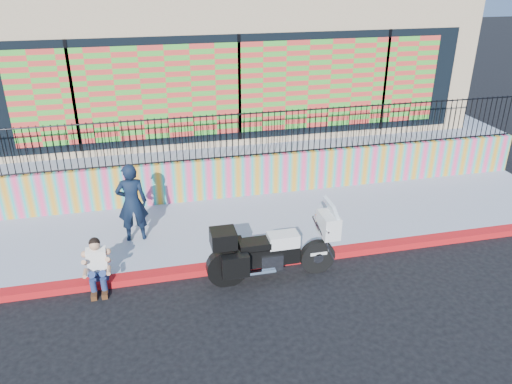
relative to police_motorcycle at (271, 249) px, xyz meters
name	(u,v)px	position (x,y,z in m)	size (l,w,h in m)	color
ground	(279,263)	(0.32, 0.50, -0.69)	(90.00, 90.00, 0.00)	black
red_curb	(279,260)	(0.32, 0.50, -0.61)	(16.00, 0.30, 0.15)	red
sidewalk	(261,224)	(0.32, 2.15, -0.61)	(16.00, 3.00, 0.15)	#949AB2
mural_wall	(247,176)	(0.32, 3.75, 0.01)	(16.00, 0.20, 1.10)	#F74179
metal_fence	(247,135)	(0.32, 3.75, 1.16)	(15.80, 0.04, 1.20)	black
elevated_platform	(217,124)	(0.32, 8.85, -0.06)	(16.00, 10.00, 1.25)	#949AB2
storefront_building	(215,50)	(0.32, 8.63, 2.56)	(14.00, 8.06, 4.00)	tan
police_motorcycle	(271,249)	(0.00, 0.00, 0.00)	(2.64, 0.87, 1.64)	black
police_officer	(132,203)	(-2.66, 2.00, 0.38)	(0.67, 0.44, 1.84)	black
seated_man	(98,270)	(-3.39, 0.39, -0.24)	(0.54, 0.71, 1.06)	navy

